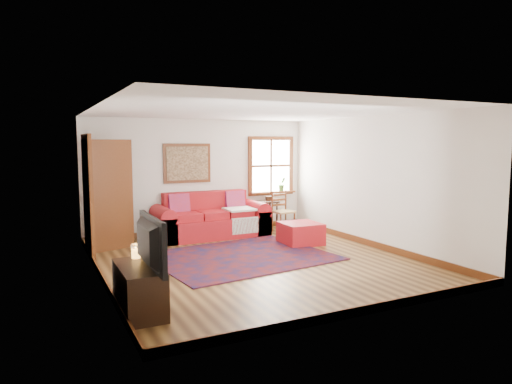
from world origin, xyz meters
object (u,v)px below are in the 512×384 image
ladder_back_chair (282,210)px  media_cabinet (139,289)px  red_ottoman (301,233)px  side_table (265,206)px  red_leather_sofa (210,222)px

ladder_back_chair → media_cabinet: bearing=-138.0°
red_ottoman → ladder_back_chair: ladder_back_chair is taller
side_table → ladder_back_chair: bearing=-51.9°
red_leather_sofa → side_table: 1.39m
red_leather_sofa → ladder_back_chair: (1.63, -0.22, 0.18)m
red_leather_sofa → media_cabinet: red_leather_sofa is taller
media_cabinet → red_leather_sofa: bearing=58.5°
ladder_back_chair → red_leather_sofa: bearing=172.3°
red_leather_sofa → red_ottoman: (1.34, -1.47, -0.10)m
red_leather_sofa → red_ottoman: size_ratio=3.28×
red_ottoman → side_table: size_ratio=1.09×
red_leather_sofa → side_table: bearing=4.8°
ladder_back_chair → media_cabinet: 5.30m
red_leather_sofa → ladder_back_chair: red_leather_sofa is taller
red_leather_sofa → ladder_back_chair: bearing=-7.7°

